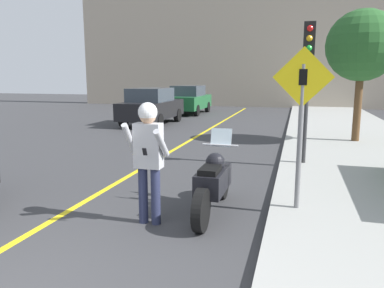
# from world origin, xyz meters

# --- Properties ---
(road_center_line) EXTENTS (0.12, 36.00, 0.01)m
(road_center_line) POSITION_xyz_m (-0.60, 6.00, 0.00)
(road_center_line) COLOR yellow
(road_center_line) RESTS_ON ground
(building_backdrop) EXTENTS (28.00, 1.20, 8.44)m
(building_backdrop) POSITION_xyz_m (0.00, 26.00, 4.22)
(building_backdrop) COLOR #B2A38E
(building_backdrop) RESTS_ON ground
(motorcycle) EXTENTS (0.62, 2.20, 1.30)m
(motorcycle) POSITION_xyz_m (1.71, 3.24, 0.51)
(motorcycle) COLOR black
(motorcycle) RESTS_ON ground
(person_biker) EXTENTS (0.59, 0.49, 1.82)m
(person_biker) POSITION_xyz_m (0.89, 2.53, 1.13)
(person_biker) COLOR #282D4C
(person_biker) RESTS_ON ground
(crossing_sign) EXTENTS (0.91, 0.08, 2.51)m
(crossing_sign) POSITION_xyz_m (3.01, 3.51, 1.63)
(crossing_sign) COLOR slate
(crossing_sign) RESTS_ON sidewalk_curb
(traffic_light) EXTENTS (0.26, 0.30, 3.31)m
(traffic_light) POSITION_xyz_m (3.14, 6.87, 2.44)
(traffic_light) COLOR #2D2D30
(traffic_light) RESTS_ON sidewalk_curb
(street_tree) EXTENTS (2.24, 2.24, 4.16)m
(street_tree) POSITION_xyz_m (4.83, 10.67, 3.13)
(street_tree) COLOR brown
(street_tree) RESTS_ON sidewalk_curb
(parked_car_black) EXTENTS (1.88, 4.20, 1.68)m
(parked_car_black) POSITION_xyz_m (-3.57, 13.75, 0.86)
(parked_car_black) COLOR black
(parked_car_black) RESTS_ON ground
(parked_car_green) EXTENTS (1.88, 4.20, 1.68)m
(parked_car_green) POSITION_xyz_m (-3.34, 19.16, 0.86)
(parked_car_green) COLOR black
(parked_car_green) RESTS_ON ground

